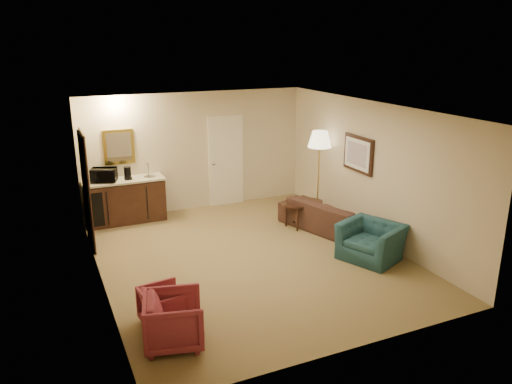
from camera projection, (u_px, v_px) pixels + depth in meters
ground at (250, 257)px, 8.78m from camera, size 6.00×6.00×0.00m
room_walls at (228, 154)px, 8.90m from camera, size 5.02×6.01×2.61m
wetbar_cabinet at (125, 201)px, 10.37m from camera, size 1.64×0.58×0.92m
sofa at (328, 211)px, 9.91m from camera, size 1.21×2.15×0.81m
teal_armchair at (371, 235)px, 8.61m from camera, size 0.98×1.16×0.86m
rose_chair_near at (164, 305)px, 6.64m from camera, size 0.60×0.63×0.59m
rose_chair_far at (174, 318)px, 6.19m from camera, size 0.82×0.85×0.73m
coffee_table at (302, 214)px, 10.20m from camera, size 0.99×0.78×0.51m
floor_lamp at (318, 174)px, 10.58m from camera, size 0.56×0.56×1.87m
waste_bin at (158, 212)px, 10.65m from camera, size 0.27×0.27×0.28m
microwave at (104, 174)px, 10.02m from camera, size 0.56×0.42×0.33m
coffee_maker at (128, 173)px, 10.19m from camera, size 0.18×0.18×0.27m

